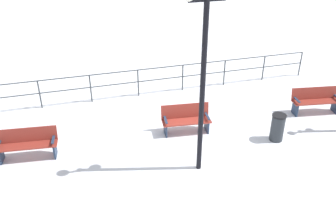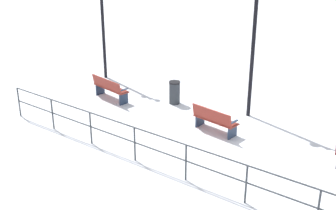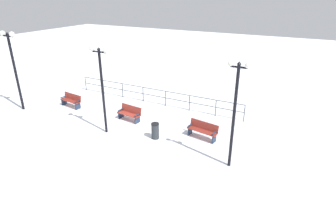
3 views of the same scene
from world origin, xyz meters
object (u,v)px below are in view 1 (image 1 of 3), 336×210
object	(u,v)px
bench_third	(316,100)
lamppost_middle	(204,55)
trash_bin	(277,127)
bench_nearest	(27,143)
bench_second	(186,119)

from	to	relation	value
bench_third	lamppost_middle	world-z (taller)	lamppost_middle
trash_bin	bench_nearest	bearing A→B (deg)	-99.35
bench_nearest	bench_third	distance (m)	9.59
bench_nearest	bench_third	size ratio (longest dim) A/B	0.98
bench_nearest	bench_third	bearing A→B (deg)	96.41
lamppost_middle	bench_third	bearing A→B (deg)	109.94
bench_nearest	bench_third	world-z (taller)	bench_third
bench_second	trash_bin	bearing A→B (deg)	70.02
bench_nearest	trash_bin	xyz separation A→B (m)	(1.21, 7.33, -0.03)
bench_second	trash_bin	xyz separation A→B (m)	(1.27, 2.54, -0.01)
bench_second	bench_nearest	bearing A→B (deg)	-82.62
bench_nearest	bench_second	distance (m)	4.79
bench_second	bench_third	bearing A→B (deg)	95.70
bench_third	trash_bin	bearing A→B (deg)	-52.98
bench_third	trash_bin	distance (m)	2.55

